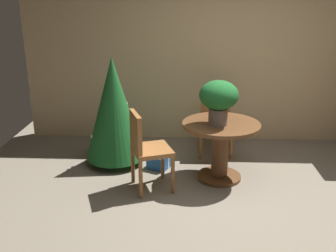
% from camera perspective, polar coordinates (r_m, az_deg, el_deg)
% --- Properties ---
extents(ground_plane, '(6.60, 6.60, 0.00)m').
position_cam_1_polar(ground_plane, '(4.18, 10.93, -12.14)').
color(ground_plane, '#756B5B').
extents(back_wall_panel, '(6.00, 0.10, 2.60)m').
position_cam_1_polar(back_wall_panel, '(5.84, 8.77, 10.42)').
color(back_wall_panel, tan).
rests_on(back_wall_panel, ground_plane).
extents(round_dining_table, '(0.91, 0.91, 0.71)m').
position_cam_1_polar(round_dining_table, '(4.64, 7.69, -2.40)').
color(round_dining_table, brown).
rests_on(round_dining_table, ground_plane).
extents(flower_vase, '(0.44, 0.44, 0.51)m').
position_cam_1_polar(flower_vase, '(4.40, 7.46, 4.14)').
color(flower_vase, '#665B51').
rests_on(flower_vase, round_dining_table).
extents(wooden_chair_left_near, '(0.53, 0.55, 0.92)m').
position_cam_1_polar(wooden_chair_left_near, '(4.33, -3.30, -2.99)').
color(wooden_chair_left_near, brown).
rests_on(wooden_chair_left_near, ground_plane).
extents(wooden_chair_far, '(0.46, 0.39, 0.93)m').
position_cam_1_polar(wooden_chair_far, '(5.40, 7.01, 1.56)').
color(wooden_chair_far, brown).
rests_on(wooden_chair_far, ground_plane).
extents(holiday_tree, '(0.76, 0.76, 1.40)m').
position_cam_1_polar(holiday_tree, '(4.99, -7.96, 2.53)').
color(holiday_tree, brown).
rests_on(holiday_tree, ground_plane).
extents(gift_box_blue, '(0.35, 0.38, 0.17)m').
position_cam_1_polar(gift_box_blue, '(5.05, -1.14, -5.08)').
color(gift_box_blue, '#1E569E').
rests_on(gift_box_blue, ground_plane).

